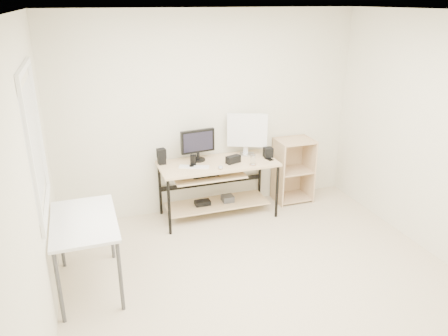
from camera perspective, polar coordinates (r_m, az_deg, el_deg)
name	(u,v)px	position (r m, az deg, el deg)	size (l,w,h in m)	color
room	(259,165)	(3.89, 4.60, 0.45)	(4.01, 4.01, 2.62)	beige
desk	(216,178)	(5.62, -1.05, -1.31)	(1.50, 0.65, 0.75)	#D6B887
side_table	(84,227)	(4.38, -17.78, -7.35)	(0.60, 1.00, 0.75)	white
shelf_unit	(292,169)	(6.22, 8.86, -0.16)	(0.50, 0.40, 0.90)	tan
black_monitor	(198,143)	(5.55, -3.45, 3.27)	(0.45, 0.19, 0.41)	black
white_imac	(247,131)	(5.73, 3.06, 4.79)	(0.50, 0.25, 0.56)	silver
keyboard	(194,167)	(5.40, -3.93, 0.15)	(0.37, 0.10, 0.01)	white
mouse	(221,167)	(5.35, -0.45, 0.10)	(0.06, 0.10, 0.03)	#AFAFB5
center_speaker	(233,159)	(5.52, 1.21, 1.13)	(0.19, 0.08, 0.09)	black
speaker_left	(162,156)	(5.52, -8.16, 1.55)	(0.11, 0.11, 0.20)	black
speaker_right	(268,152)	(5.75, 5.78, 2.04)	(0.11, 0.11, 0.13)	black
audio_controller	(193,160)	(5.43, -4.04, 1.00)	(0.07, 0.04, 0.14)	black
volume_puck	(192,166)	(5.40, -4.25, 0.23)	(0.06, 0.06, 0.02)	black
smartphone	(269,159)	(5.68, 5.91, 1.17)	(0.07, 0.12, 0.01)	black
coaster	(253,165)	(5.48, 3.79, 0.44)	(0.08, 0.08, 0.01)	#926242
drinking_glass	(253,160)	(5.46, 3.81, 1.10)	(0.06, 0.06, 0.13)	white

